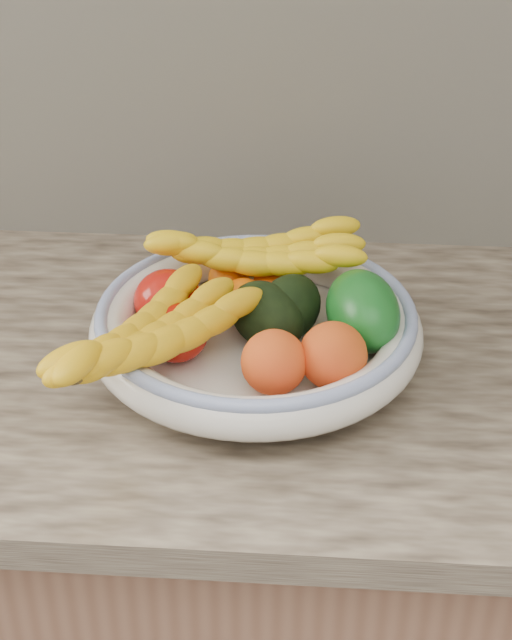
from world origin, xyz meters
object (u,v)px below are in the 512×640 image
object	(u,v)px
banana_bunch_front	(148,343)
green_mango	(363,311)
fruit_bowl	(256,328)
banana_bunch_back	(255,259)

from	to	relation	value
banana_bunch_front	green_mango	bearing A→B (deg)	-35.49
fruit_bowl	green_mango	size ratio (longest dim) A/B	3.15
green_mango	banana_bunch_back	size ratio (longest dim) A/B	0.44
banana_bunch_back	banana_bunch_front	size ratio (longest dim) A/B	0.93
green_mango	banana_bunch_back	bearing A→B (deg)	127.58
banana_bunch_back	green_mango	bearing A→B (deg)	-39.94
green_mango	banana_bunch_back	world-z (taller)	green_mango
fruit_bowl	banana_bunch_back	bearing A→B (deg)	95.02
green_mango	fruit_bowl	bearing A→B (deg)	164.15
green_mango	banana_bunch_back	xyz separation A→B (m)	(-0.13, 0.09, 0.01)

